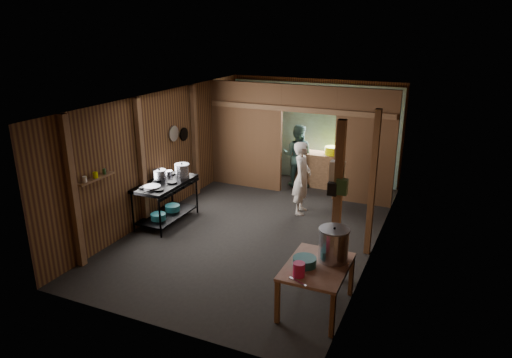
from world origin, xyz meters
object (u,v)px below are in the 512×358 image
at_px(prep_table, 316,287).
at_px(pink_bucket, 299,270).
at_px(stove_pot_large, 182,171).
at_px(gas_range, 166,202).
at_px(cook, 302,178).
at_px(stock_pot, 334,245).
at_px(yellow_tub, 332,151).

relative_size(prep_table, pink_bucket, 5.98).
bearing_deg(stove_pot_large, gas_range, -113.74).
distance_m(pink_bucket, cook, 3.88).
bearing_deg(cook, stock_pot, -161.52).
distance_m(prep_table, stock_pot, 0.65).
xyz_separation_m(gas_range, yellow_tub, (2.52, 3.45, 0.51)).
height_order(gas_range, pink_bucket, pink_bucket).
distance_m(prep_table, yellow_tub, 5.33).
xyz_separation_m(stock_pot, yellow_tub, (-1.35, 4.93, 0.02)).
height_order(prep_table, cook, cook).
distance_m(gas_range, stove_pot_large, 0.71).
bearing_deg(prep_table, yellow_tub, 102.95).
height_order(stove_pot_large, pink_bucket, stove_pot_large).
bearing_deg(stock_pot, stove_pot_large, 153.26).
distance_m(stock_pot, pink_bucket, 0.70).
bearing_deg(yellow_tub, stock_pot, -74.72).
height_order(gas_range, stock_pot, stock_pot).
xyz_separation_m(gas_range, stock_pot, (3.87, -1.48, 0.49)).
bearing_deg(yellow_tub, cook, -94.59).
bearing_deg(yellow_tub, prep_table, -77.05).
height_order(stove_pot_large, yellow_tub, stove_pot_large).
xyz_separation_m(prep_table, stock_pot, (0.16, 0.23, 0.58)).
relative_size(stock_pot, cook, 0.32).
bearing_deg(cook, stove_pot_large, 111.38).
height_order(stock_pot, yellow_tub, stock_pot).
xyz_separation_m(stove_pot_large, cook, (2.20, 1.21, -0.22)).
xyz_separation_m(prep_table, stove_pot_large, (-3.54, 2.10, 0.66)).
xyz_separation_m(stove_pot_large, yellow_tub, (2.35, 3.06, -0.06)).
bearing_deg(stock_pot, prep_table, -124.45).
bearing_deg(stove_pot_large, pink_bucket, -36.12).
distance_m(gas_range, yellow_tub, 4.30).
bearing_deg(prep_table, gas_range, 155.26).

